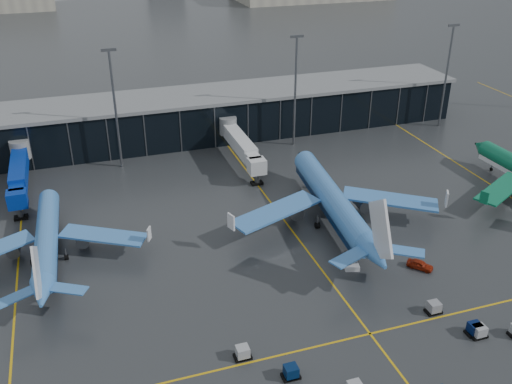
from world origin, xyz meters
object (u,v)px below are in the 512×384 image
object	(u,v)px
airliner_klm_near	(332,185)
service_van_red	(420,265)
mobile_airstair	(351,262)
airliner_arkefly	(45,225)
baggage_carts	(407,349)

from	to	relation	value
airliner_klm_near	service_van_red	world-z (taller)	airliner_klm_near
airliner_klm_near	mobile_airstair	bearing A→B (deg)	-96.13
mobile_airstair	service_van_red	size ratio (longest dim) A/B	0.90
service_van_red	airliner_arkefly	bearing A→B (deg)	117.80
airliner_arkefly	airliner_klm_near	world-z (taller)	airliner_klm_near
airliner_klm_near	baggage_carts	size ratio (longest dim) A/B	1.20
airliner_klm_near	baggage_carts	bearing A→B (deg)	-92.71
airliner_arkefly	mobile_airstair	size ratio (longest dim) A/B	10.26
baggage_carts	mobile_airstair	size ratio (longest dim) A/B	10.40
airliner_arkefly	service_van_red	bearing A→B (deg)	-19.79
mobile_airstair	service_van_red	distance (m)	10.74
airliner_arkefly	service_van_red	distance (m)	59.27
baggage_carts	service_van_red	bearing A→B (deg)	52.54
airliner_klm_near	airliner_arkefly	bearing A→B (deg)	-178.02
airliner_arkefly	baggage_carts	bearing A→B (deg)	-39.59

